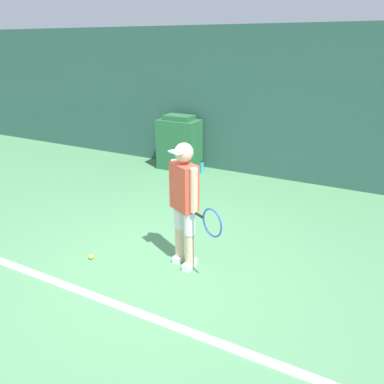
% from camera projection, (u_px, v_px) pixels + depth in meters
% --- Properties ---
extents(ground_plane, '(24.00, 24.00, 0.00)m').
position_uv_depth(ground_plane, '(156.00, 268.00, 4.68)').
color(ground_plane, '#518C5B').
extents(back_wall, '(24.00, 0.10, 2.96)m').
position_uv_depth(back_wall, '(263.00, 104.00, 7.47)').
color(back_wall, '#2D564C').
rests_on(back_wall, ground_plane).
extents(court_baseline, '(21.60, 0.10, 0.01)m').
position_uv_depth(court_baseline, '(116.00, 305.00, 4.02)').
color(court_baseline, white).
rests_on(court_baseline, ground_plane).
extents(tennis_player, '(0.85, 0.50, 1.58)m').
position_uv_depth(tennis_player, '(185.00, 201.00, 4.45)').
color(tennis_player, beige).
rests_on(tennis_player, ground_plane).
extents(tennis_ball, '(0.07, 0.07, 0.07)m').
position_uv_depth(tennis_ball, '(91.00, 257.00, 4.87)').
color(tennis_ball, '#D1E533').
rests_on(tennis_ball, ground_plane).
extents(covered_chair, '(0.88, 0.56, 1.19)m').
position_uv_depth(covered_chair, '(179.00, 143.00, 8.23)').
color(covered_chair, '#28663D').
rests_on(covered_chair, ground_plane).
extents(water_bottle, '(0.08, 0.08, 0.27)m').
position_uv_depth(water_bottle, '(202.00, 167.00, 8.07)').
color(water_bottle, '#33ADD6').
rests_on(water_bottle, ground_plane).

